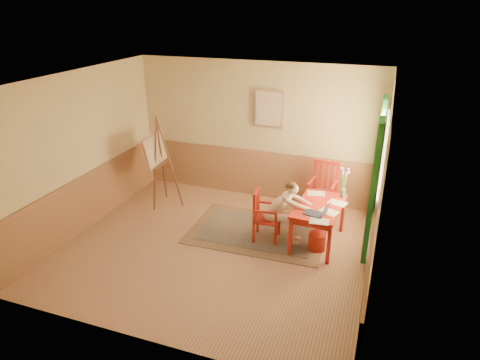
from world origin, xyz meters
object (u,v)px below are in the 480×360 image
at_px(chair_left, 264,215).
at_px(laptop, 318,212).
at_px(easel, 157,153).
at_px(table, 319,210).
at_px(chair_back, 323,191).
at_px(figure, 283,209).

xyz_separation_m(chair_left, laptop, (0.93, -0.18, 0.30)).
height_order(chair_left, easel, easel).
relative_size(table, chair_back, 1.14).
height_order(figure, laptop, figure).
relative_size(figure, easel, 0.61).
bearing_deg(chair_left, chair_back, 55.37).
bearing_deg(chair_left, easel, 164.88).
height_order(chair_back, easel, easel).
bearing_deg(easel, table, -8.08).
height_order(chair_back, figure, figure).
bearing_deg(laptop, table, 95.84).
height_order(laptop, easel, easel).
xyz_separation_m(table, easel, (-3.28, 0.47, 0.46)).
relative_size(figure, laptop, 2.70).
bearing_deg(chair_back, figure, -113.22).
height_order(figure, easel, easel).
distance_m(chair_left, chair_back, 1.42).
bearing_deg(figure, chair_back, 66.78).
distance_m(chair_back, easel, 3.28).
bearing_deg(chair_back, laptop, -84.63).
relative_size(table, laptop, 2.99).
bearing_deg(chair_back, table, -84.80).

